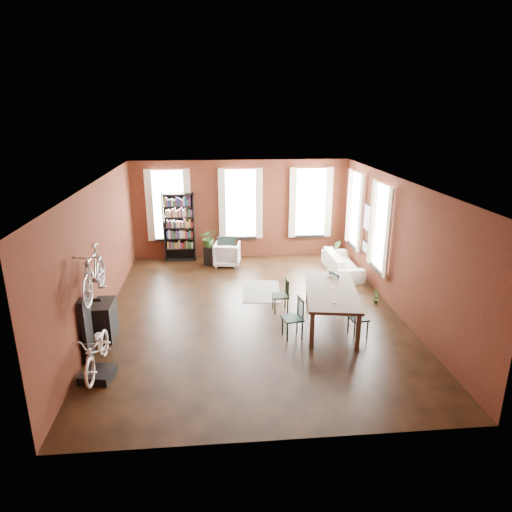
{
  "coord_description": "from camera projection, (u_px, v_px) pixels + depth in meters",
  "views": [
    {
      "loc": [
        -0.85,
        -10.11,
        4.76
      ],
      "look_at": [
        0.15,
        0.6,
        1.26
      ],
      "focal_mm": 32.0,
      "sensor_mm": 36.0,
      "label": 1
    }
  ],
  "objects": [
    {
      "name": "dining_chair_c",
      "position": [
        358.0,
        318.0,
        9.91
      ],
      "size": [
        0.44,
        0.44,
        0.82
      ],
      "primitive_type": "cube",
      "rotation": [
        0.0,
        0.0,
        1.74
      ],
      "color": "#1F301C",
      "rests_on": "ground"
    },
    {
      "name": "white_armchair",
      "position": [
        227.0,
        253.0,
        14.36
      ],
      "size": [
        0.89,
        0.85,
        0.81
      ],
      "primitive_type": "imported",
      "rotation": [
        0.0,
        0.0,
        2.99
      ],
      "color": "silver",
      "rests_on": "ground"
    },
    {
      "name": "bookshelf",
      "position": [
        179.0,
        227.0,
        14.67
      ],
      "size": [
        1.0,
        0.32,
        2.2
      ],
      "primitive_type": "cube",
      "color": "black",
      "rests_on": "ground"
    },
    {
      "name": "bicycle_floor",
      "position": [
        95.0,
        331.0,
        8.16
      ],
      "size": [
        0.55,
        0.83,
        1.57
      ],
      "primitive_type": "imported",
      "rotation": [
        0.0,
        0.0,
        -0.01
      ],
      "color": "silver",
      "rests_on": "bike_trainer"
    },
    {
      "name": "dining_table",
      "position": [
        330.0,
        306.0,
        10.46
      ],
      "size": [
        1.51,
        2.61,
        0.84
      ],
      "primitive_type": "cube",
      "rotation": [
        0.0,
        0.0,
        -0.17
      ],
      "color": "#4C3A2D",
      "rests_on": "ground"
    },
    {
      "name": "plant_by_sofa",
      "position": [
        334.0,
        258.0,
        14.68
      ],
      "size": [
        0.48,
        0.79,
        0.34
      ],
      "primitive_type": "imported",
      "rotation": [
        0.0,
        0.0,
        0.08
      ],
      "color": "#2C5E25",
      "rests_on": "ground"
    },
    {
      "name": "striped_rug",
      "position": [
        261.0,
        291.0,
        12.41
      ],
      "size": [
        1.13,
        1.67,
        0.01
      ],
      "primitive_type": "cube",
      "rotation": [
        0.0,
        0.0,
        -0.09
      ],
      "color": "black",
      "rests_on": "ground"
    },
    {
      "name": "bike_wall_rack",
      "position": [
        87.0,
        329.0,
        8.91
      ],
      "size": [
        0.16,
        0.6,
        1.3
      ],
      "primitive_type": "cube",
      "color": "black",
      "rests_on": "ground"
    },
    {
      "name": "console_table",
      "position": [
        105.0,
        320.0,
        9.85
      ],
      "size": [
        0.4,
        0.8,
        0.8
      ],
      "primitive_type": "cube",
      "color": "black",
      "rests_on": "ground"
    },
    {
      "name": "bike_trainer",
      "position": [
        98.0,
        375.0,
        8.39
      ],
      "size": [
        0.65,
        0.65,
        0.16
      ],
      "primitive_type": "cube",
      "rotation": [
        0.0,
        0.0,
        -0.18
      ],
      "color": "black",
      "rests_on": "ground"
    },
    {
      "name": "bicycle_hung",
      "position": [
        92.0,
        256.0,
        8.47
      ],
      "size": [
        0.47,
        1.0,
        1.66
      ],
      "primitive_type": "imported",
      "color": "#A5A8AD",
      "rests_on": "bike_wall_rack"
    },
    {
      "name": "room",
      "position": [
        260.0,
        221.0,
        11.06
      ],
      "size": [
        9.0,
        9.04,
        3.22
      ],
      "color": "black",
      "rests_on": "ground"
    },
    {
      "name": "plant_stand",
      "position": [
        209.0,
        256.0,
        14.46
      ],
      "size": [
        0.38,
        0.38,
        0.58
      ],
      "primitive_type": "cube",
      "rotation": [
        0.0,
        0.0,
        -0.4
      ],
      "color": "black",
      "rests_on": "ground"
    },
    {
      "name": "cream_sofa",
      "position": [
        343.0,
        260.0,
        13.71
      ],
      "size": [
        0.61,
        2.08,
        0.81
      ],
      "primitive_type": "imported",
      "rotation": [
        0.0,
        0.0,
        1.57
      ],
      "color": "beige",
      "rests_on": "ground"
    },
    {
      "name": "dining_chair_b",
      "position": [
        280.0,
        296.0,
        11.07
      ],
      "size": [
        0.4,
        0.4,
        0.83
      ],
      "primitive_type": "cube",
      "rotation": [
        0.0,
        0.0,
        -1.53
      ],
      "color": "black",
      "rests_on": "ground"
    },
    {
      "name": "dining_chair_d",
      "position": [
        339.0,
        290.0,
        11.29
      ],
      "size": [
        0.55,
        0.55,
        0.95
      ],
      "primitive_type": "cube",
      "rotation": [
        0.0,
        0.0,
        1.9
      ],
      "color": "#1A3539",
      "rests_on": "ground"
    },
    {
      "name": "plant_on_stand",
      "position": [
        209.0,
        240.0,
        14.31
      ],
      "size": [
        0.63,
        0.69,
        0.47
      ],
      "primitive_type": "imported",
      "rotation": [
        0.0,
        0.0,
        0.16
      ],
      "color": "#2B5321",
      "rests_on": "plant_stand"
    },
    {
      "name": "dining_chair_a",
      "position": [
        292.0,
        318.0,
        9.81
      ],
      "size": [
        0.48,
        0.48,
        0.9
      ],
      "primitive_type": "cube",
      "rotation": [
        0.0,
        0.0,
        -1.41
      ],
      "color": "#1B3B39",
      "rests_on": "ground"
    },
    {
      "name": "plant_small",
      "position": [
        376.0,
        301.0,
        11.62
      ],
      "size": [
        0.32,
        0.4,
        0.13
      ],
      "primitive_type": "imported",
      "rotation": [
        0.0,
        0.0,
        0.42
      ],
      "color": "#305522",
      "rests_on": "ground"
    }
  ]
}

